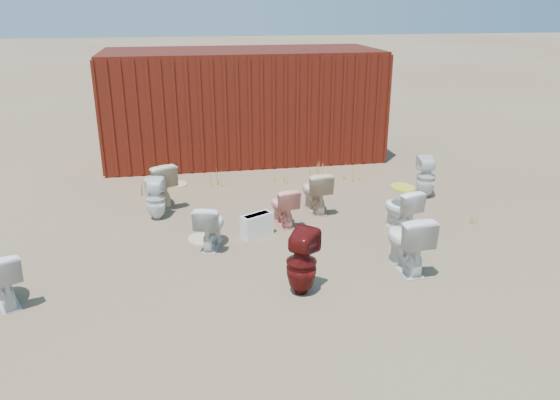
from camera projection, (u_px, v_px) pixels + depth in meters
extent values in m
plane|color=brown|center=(288.00, 249.00, 7.94)|extent=(100.00, 100.00, 0.00)
cube|color=#4F120D|center=(243.00, 104.00, 12.33)|extent=(6.00, 2.40, 2.40)
imported|color=silver|center=(2.00, 278.00, 6.42)|extent=(0.63, 0.77, 0.69)
imported|color=pink|center=(283.00, 206.00, 8.72)|extent=(0.48, 0.69, 0.64)
imported|color=silver|center=(211.00, 225.00, 7.92)|extent=(0.56, 0.74, 0.67)
imported|color=#540E0E|center=(302.00, 262.00, 6.63)|extent=(0.53, 0.53, 0.83)
imported|color=white|center=(407.00, 241.00, 7.23)|extent=(0.50, 0.83, 0.82)
imported|color=white|center=(156.00, 199.00, 8.94)|extent=(0.37, 0.37, 0.70)
imported|color=beige|center=(158.00, 184.00, 9.47)|extent=(0.74, 0.91, 0.81)
imported|color=beige|center=(315.00, 191.00, 9.26)|extent=(0.50, 0.76, 0.73)
imported|color=white|center=(401.00, 209.00, 8.51)|extent=(0.55, 0.76, 0.69)
imported|color=white|center=(426.00, 177.00, 9.93)|extent=(0.41, 0.41, 0.77)
ellipsoid|color=gold|center=(403.00, 187.00, 8.39)|extent=(0.35, 0.44, 0.02)
cube|color=white|center=(257.00, 225.00, 8.35)|extent=(0.53, 0.41, 0.35)
ellipsoid|color=#CBB593|center=(201.00, 240.00, 8.24)|extent=(0.50, 0.58, 0.02)
ellipsoid|color=#BEB48A|center=(177.00, 184.00, 10.73)|extent=(0.51, 0.57, 0.02)
cone|color=#A38E41|center=(150.00, 191.00, 9.99)|extent=(0.36, 0.36, 0.26)
cone|color=#A38E41|center=(281.00, 179.00, 10.71)|extent=(0.32, 0.32, 0.24)
cone|color=#A38E41|center=(352.00, 172.00, 10.99)|extent=(0.36, 0.36, 0.32)
cone|color=#A38E41|center=(216.00, 179.00, 10.64)|extent=(0.30, 0.30, 0.28)
cone|color=#A38E41|center=(317.00, 167.00, 11.35)|extent=(0.34, 0.34, 0.28)
cone|color=#A38E41|center=(477.00, 217.00, 8.81)|extent=(0.28, 0.28, 0.24)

